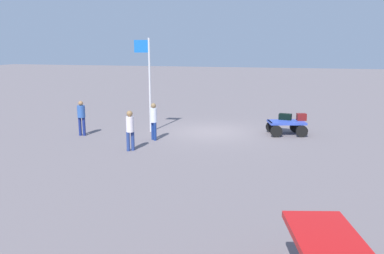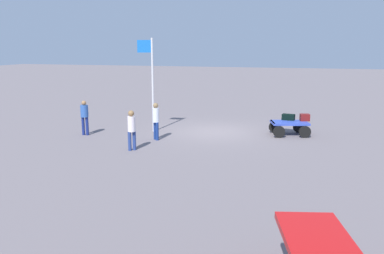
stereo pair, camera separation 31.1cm
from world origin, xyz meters
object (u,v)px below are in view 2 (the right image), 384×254
Objects in this scene: luggage_cart at (289,126)px; worker_lead at (132,127)px; worker_supervisor at (85,115)px; suitcase_maroon at (288,117)px; worker_trailing at (156,119)px; suitcase_dark at (305,117)px; flagpole at (151,77)px.

worker_lead is (6.14, 4.67, 0.50)m from luggage_cart.
worker_lead is 3.91m from worker_supervisor.
suitcase_maroon is 0.39× the size of worker_lead.
worker_trailing is at bearing 28.51° from suitcase_maroon.
worker_lead is at bearing 36.75° from suitcase_dark.
suitcase_dark is 7.80m from flagpole.
suitcase_maroon is at bearing -167.37° from flagpole.
worker_supervisor is (10.22, 3.13, 0.17)m from suitcase_dark.
flagpole reaches higher than suitcase_maroon.
suitcase_maroon is at bearing -161.49° from worker_supervisor.
suitcase_dark is 0.30× the size of worker_supervisor.
worker_trailing is at bearing -98.25° from worker_lead.
worker_trailing reaches higher than worker_lead.
worker_trailing is (-0.29, -2.01, 0.01)m from worker_lead.
flagpole is (6.71, 1.01, 2.27)m from luggage_cart.
worker_supervisor is (9.44, 3.16, 0.20)m from suitcase_maroon.
flagpole is at bearing 8.59° from luggage_cart.
worker_lead is 0.98× the size of worker_trailing.
worker_supervisor is at bearing 30.85° from flagpole.
worker_trailing is (5.78, 3.14, 0.18)m from suitcase_maroon.
worker_trailing is at bearing 24.50° from luggage_cart.
flagpole reaches higher than worker_supervisor.
suitcase_dark is 8.55m from worker_lead.
luggage_cart is 0.59m from suitcase_maroon.
suitcase_maroon is 7.08m from flagpole.
suitcase_dark is at bearing -154.65° from worker_trailing.
suitcase_maroon is 1.27× the size of suitcase_dark.
worker_trailing is (5.85, 2.66, 0.52)m from luggage_cart.
worker_lead is at bearing 149.52° from worker_supervisor.
luggage_cart is 9.90m from worker_supervisor.
suitcase_maroon is 6.58m from worker_trailing.
suitcase_dark is at bearing -162.99° from worker_supervisor.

